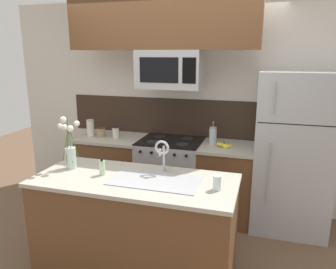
# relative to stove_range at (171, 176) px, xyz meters

# --- Properties ---
(ground_plane) EXTENTS (10.00, 10.00, 0.00)m
(ground_plane) POSITION_rel_stove_range_xyz_m (-0.00, -0.90, -0.46)
(ground_plane) COLOR brown
(rear_partition) EXTENTS (5.20, 0.10, 2.60)m
(rear_partition) POSITION_rel_stove_range_xyz_m (0.30, 0.38, 0.84)
(rear_partition) COLOR silver
(rear_partition) RESTS_ON ground
(splash_band) EXTENTS (2.96, 0.01, 0.48)m
(splash_band) POSITION_rel_stove_range_xyz_m (-0.00, 0.32, 0.69)
(splash_band) COLOR #332319
(splash_band) RESTS_ON rear_partition
(back_counter_left) EXTENTS (0.82, 0.65, 0.91)m
(back_counter_left) POSITION_rel_stove_range_xyz_m (-0.78, 0.00, -0.01)
(back_counter_left) COLOR brown
(back_counter_left) RESTS_ON ground
(back_counter_right) EXTENTS (0.65, 0.65, 0.91)m
(back_counter_right) POSITION_rel_stove_range_xyz_m (0.69, 0.00, -0.01)
(back_counter_right) COLOR brown
(back_counter_right) RESTS_ON ground
(stove_range) EXTENTS (0.76, 0.64, 0.93)m
(stove_range) POSITION_rel_stove_range_xyz_m (0.00, 0.00, 0.00)
(stove_range) COLOR #A8AAAF
(stove_range) RESTS_ON ground
(microwave) EXTENTS (0.74, 0.40, 0.43)m
(microwave) POSITION_rel_stove_range_xyz_m (0.00, -0.02, 1.31)
(microwave) COLOR #A8AAAF
(upper_cabinet_band) EXTENTS (2.17, 0.34, 0.60)m
(upper_cabinet_band) POSITION_rel_stove_range_xyz_m (-0.09, -0.05, 1.83)
(upper_cabinet_band) COLOR brown
(refrigerator) EXTENTS (0.81, 0.74, 1.78)m
(refrigerator) POSITION_rel_stove_range_xyz_m (1.40, 0.02, 0.43)
(refrigerator) COLOR #A8AAAF
(refrigerator) RESTS_ON ground
(storage_jar_tall) EXTENTS (0.10, 0.10, 0.21)m
(storage_jar_tall) POSITION_rel_stove_range_xyz_m (-1.07, -0.03, 0.56)
(storage_jar_tall) COLOR silver
(storage_jar_tall) RESTS_ON back_counter_left
(storage_jar_medium) EXTENTS (0.11, 0.11, 0.12)m
(storage_jar_medium) POSITION_rel_stove_range_xyz_m (-0.93, -0.03, 0.51)
(storage_jar_medium) COLOR #997F5B
(storage_jar_medium) RESTS_ON back_counter_left
(storage_jar_short) EXTENTS (0.08, 0.08, 0.14)m
(storage_jar_short) POSITION_rel_stove_range_xyz_m (-0.72, -0.02, 0.52)
(storage_jar_short) COLOR silver
(storage_jar_short) RESTS_ON back_counter_left
(banana_bunch) EXTENTS (0.19, 0.15, 0.08)m
(banana_bunch) POSITION_rel_stove_range_xyz_m (0.65, -0.06, 0.47)
(banana_bunch) COLOR yellow
(banana_bunch) RESTS_ON back_counter_right
(french_press) EXTENTS (0.09, 0.09, 0.27)m
(french_press) POSITION_rel_stove_range_xyz_m (0.50, 0.06, 0.55)
(french_press) COLOR silver
(french_press) RESTS_ON back_counter_right
(island_counter) EXTENTS (1.76, 0.77, 0.91)m
(island_counter) POSITION_rel_stove_range_xyz_m (0.04, -1.25, -0.01)
(island_counter) COLOR brown
(island_counter) RESTS_ON ground
(kitchen_sink) EXTENTS (0.76, 0.41, 0.16)m
(kitchen_sink) POSITION_rel_stove_range_xyz_m (0.23, -1.25, 0.38)
(kitchen_sink) COLOR #ADAFB5
(kitchen_sink) RESTS_ON island_counter
(sink_faucet) EXTENTS (0.14, 0.14, 0.31)m
(sink_faucet) POSITION_rel_stove_range_xyz_m (0.23, -1.05, 0.65)
(sink_faucet) COLOR #B7BABF
(sink_faucet) RESTS_ON island_counter
(dish_soap_bottle) EXTENTS (0.06, 0.05, 0.16)m
(dish_soap_bottle) POSITION_rel_stove_range_xyz_m (-0.26, -1.25, 0.52)
(dish_soap_bottle) COLOR beige
(dish_soap_bottle) RESTS_ON island_counter
(drinking_glass) EXTENTS (0.07, 0.07, 0.12)m
(drinking_glass) POSITION_rel_stove_range_xyz_m (0.76, -1.28, 0.51)
(drinking_glass) COLOR silver
(drinking_glass) RESTS_ON island_counter
(flower_vase) EXTENTS (0.17, 0.21, 0.51)m
(flower_vase) POSITION_rel_stove_range_xyz_m (-0.63, -1.18, 0.62)
(flower_vase) COLOR silver
(flower_vase) RESTS_ON island_counter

